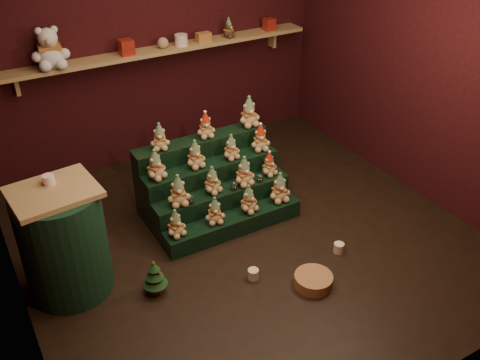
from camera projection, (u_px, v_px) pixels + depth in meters
ground at (247, 238)px, 5.08m from camera, size 4.00×4.00×0.00m
back_wall at (153, 37)px, 5.85m from camera, size 4.00×0.10×2.80m
front_wall at (445, 237)px, 2.83m from camera, size 4.00×0.10×2.80m
right_wall at (428, 60)px, 5.21m from camera, size 0.10×4.00×2.80m
back_shelf at (160, 51)px, 5.78m from camera, size 3.60×0.26×0.24m
riser_tier_front at (234, 224)px, 5.13m from camera, size 1.40×0.22×0.18m
riser_tier_midfront at (223, 205)px, 5.24m from camera, size 1.40×0.22×0.36m
riser_tier_midback at (212, 187)px, 5.36m from camera, size 1.40×0.22×0.54m
riser_tier_back at (202, 169)px, 5.47m from camera, size 1.40×0.22×0.72m
teddy_0 at (176, 223)px, 4.76m from camera, size 0.23×0.22×0.26m
teddy_1 at (215, 210)px, 4.93m from camera, size 0.23×0.21×0.26m
teddy_2 at (248, 199)px, 5.08m from camera, size 0.26×0.25×0.28m
teddy_3 at (280, 187)px, 5.23m from camera, size 0.24×0.22×0.30m
teddy_4 at (178, 190)px, 4.86m from camera, size 0.25×0.23×0.30m
teddy_5 at (212, 180)px, 5.04m from camera, size 0.25×0.24×0.27m
teddy_6 at (244, 171)px, 5.15m from camera, size 0.22×0.20×0.29m
teddy_7 at (269, 164)px, 5.32m from camera, size 0.22×0.21×0.25m
teddy_8 at (155, 165)px, 4.90m from camera, size 0.27×0.26×0.29m
teddy_9 at (195, 154)px, 5.09m from camera, size 0.22×0.20×0.28m
teddy_10 at (231, 147)px, 5.23m from camera, size 0.20×0.19×0.25m
teddy_11 at (260, 138)px, 5.38m from camera, size 0.23×0.22×0.28m
teddy_12 at (160, 137)px, 5.02m from camera, size 0.23×0.22×0.26m
teddy_13 at (206, 125)px, 5.23m from camera, size 0.20×0.19×0.26m
teddy_14 at (249, 112)px, 5.44m from camera, size 0.23×0.21×0.31m
snow_globe_a at (191, 199)px, 4.92m from camera, size 0.07×0.07×0.09m
snow_globe_b at (234, 186)px, 5.12m from camera, size 0.07×0.07×0.09m
snow_globe_c at (260, 178)px, 5.24m from camera, size 0.06×0.06×0.09m
side_table at (64, 241)px, 4.27m from camera, size 0.69×0.68×0.98m
table_ornament at (48, 179)px, 4.06m from camera, size 0.09×0.09×0.07m
mini_christmas_tree at (155, 277)px, 4.38m from camera, size 0.20×0.20×0.35m
mug_left at (253, 274)px, 4.58m from camera, size 0.09×0.09×0.09m
mug_right at (339, 248)px, 4.89m from camera, size 0.10×0.10×0.10m
wicker_basket at (313, 280)px, 4.51m from camera, size 0.42×0.42×0.10m
white_bear at (48, 42)px, 5.12m from camera, size 0.40×0.36×0.51m
brown_bear at (229, 28)px, 6.03m from camera, size 0.20×0.19×0.22m
gift_tin_red_a at (126, 47)px, 5.54m from camera, size 0.14×0.14×0.16m
gift_tin_cream at (181, 40)px, 5.82m from camera, size 0.14×0.14×0.12m
gift_tin_red_b at (269, 24)px, 6.30m from camera, size 0.12×0.12×0.14m
shelf_plush_ball at (163, 43)px, 5.73m from camera, size 0.12×0.12×0.12m
scarf_gift_box at (203, 37)px, 5.94m from camera, size 0.16×0.10×0.10m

